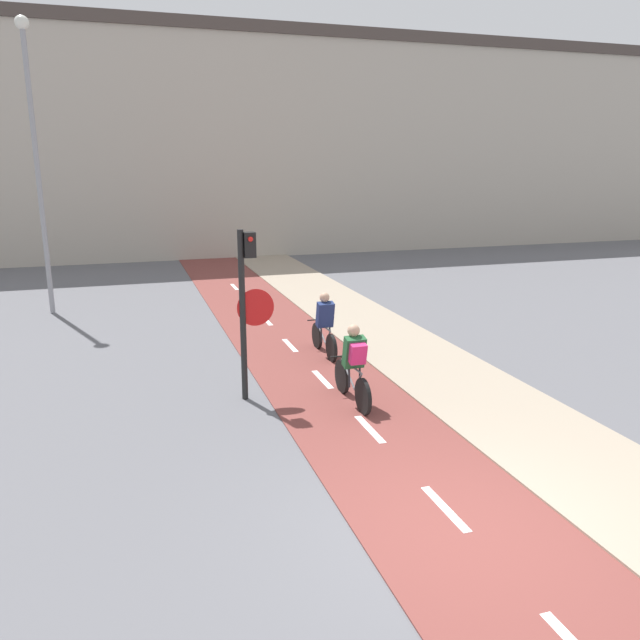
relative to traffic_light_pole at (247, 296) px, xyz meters
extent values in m
plane|color=#5B5B60|center=(1.56, -4.98, -1.92)|extent=(120.00, 120.00, 0.00)
cube|color=brown|center=(1.56, -4.98, -1.91)|extent=(2.52, 60.00, 0.02)
cube|color=white|center=(1.56, -4.48, -1.89)|extent=(0.12, 1.10, 0.00)
cube|color=white|center=(1.56, -1.98, -1.89)|extent=(0.12, 1.10, 0.00)
cube|color=white|center=(1.56, 0.52, -1.89)|extent=(0.12, 1.10, 0.00)
cube|color=white|center=(1.56, 3.02, -1.89)|extent=(0.12, 1.10, 0.00)
cube|color=white|center=(1.56, 5.52, -1.89)|extent=(0.12, 1.10, 0.00)
cube|color=white|center=(1.56, 8.02, -1.89)|extent=(0.12, 1.10, 0.00)
cube|color=white|center=(1.56, 10.52, -1.89)|extent=(0.12, 1.10, 0.00)
cube|color=gray|center=(4.03, -4.98, -1.89)|extent=(2.40, 60.00, 0.05)
cube|color=#B2A899|center=(1.56, 19.94, 2.88)|extent=(60.00, 5.00, 9.58)
cube|color=#473D38|center=(1.56, 19.94, 7.92)|extent=(60.00, 5.20, 0.50)
cylinder|color=black|center=(-0.08, 0.00, -0.37)|extent=(0.11, 0.11, 3.09)
cube|color=black|center=(0.07, 0.00, 0.90)|extent=(0.20, 0.20, 0.44)
sphere|color=red|center=(0.07, -0.11, 1.01)|extent=(0.09, 0.09, 0.09)
cone|color=red|center=(0.15, 0.00, -0.22)|extent=(0.67, 0.01, 0.67)
cone|color=silver|center=(0.15, 0.00, -0.22)|extent=(0.60, 0.02, 0.60)
cylinder|color=gray|center=(-4.08, 8.33, 1.89)|extent=(0.14, 0.14, 7.61)
sphere|color=silver|center=(-4.08, 8.33, 5.80)|extent=(0.36, 0.36, 0.36)
cylinder|color=black|center=(1.71, -1.32, -1.60)|extent=(0.07, 0.64, 0.64)
cylinder|color=black|center=(1.71, -0.24, -1.60)|extent=(0.07, 0.64, 0.64)
cylinder|color=slate|center=(1.71, -0.58, -1.43)|extent=(0.04, 0.69, 0.40)
cylinder|color=slate|center=(1.71, -1.08, -1.41)|extent=(0.04, 0.36, 0.42)
cylinder|color=slate|center=(1.71, -0.74, -1.23)|extent=(0.04, 1.00, 0.07)
cylinder|color=slate|center=(1.71, -1.12, -1.60)|extent=(0.04, 0.41, 0.05)
cylinder|color=black|center=(1.71, -0.24, -1.20)|extent=(0.46, 0.03, 0.03)
cube|color=#235B33|center=(1.71, -0.86, -0.93)|extent=(0.36, 0.31, 0.59)
sphere|color=tan|center=(1.71, -0.82, -0.56)|extent=(0.22, 0.22, 0.22)
cylinder|color=#232328|center=(1.61, -0.90, -1.36)|extent=(0.04, 0.07, 0.40)
cylinder|color=#232328|center=(1.81, -0.90, -1.36)|extent=(0.04, 0.07, 0.40)
cube|color=#DB286B|center=(1.71, -1.04, -0.91)|extent=(0.28, 0.23, 0.39)
cylinder|color=black|center=(2.12, 1.61, -1.61)|extent=(0.07, 0.61, 0.61)
cylinder|color=black|center=(2.12, 2.65, -1.61)|extent=(0.07, 0.61, 0.61)
cylinder|color=slate|center=(2.12, 2.33, -1.45)|extent=(0.04, 0.67, 0.38)
cylinder|color=slate|center=(2.12, 1.84, -1.44)|extent=(0.04, 0.35, 0.40)
cylinder|color=slate|center=(2.12, 2.17, -1.26)|extent=(0.04, 0.97, 0.07)
cylinder|color=slate|center=(2.12, 1.80, -1.62)|extent=(0.04, 0.40, 0.05)
cylinder|color=black|center=(2.12, 2.65, -1.23)|extent=(0.46, 0.03, 0.03)
cube|color=navy|center=(2.12, 2.05, -0.97)|extent=(0.36, 0.31, 0.59)
sphere|color=tan|center=(2.12, 2.09, -0.59)|extent=(0.22, 0.22, 0.22)
cylinder|color=#232328|center=(2.02, 2.02, -1.39)|extent=(0.04, 0.07, 0.38)
cylinder|color=#232328|center=(2.22, 2.02, -1.39)|extent=(0.04, 0.07, 0.38)
camera|label=1|loc=(-2.02, -10.63, 2.27)|focal=35.00mm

